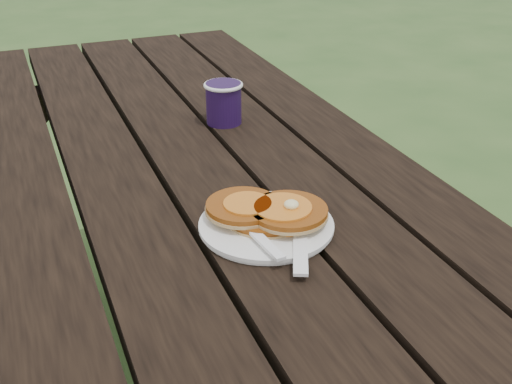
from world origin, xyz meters
name	(u,v)px	position (x,y,z in m)	size (l,w,h in m)	color
picnic_table	(200,319)	(0.00, 0.00, 0.37)	(1.36, 1.80, 0.75)	black
plate	(266,226)	(0.03, -0.29, 0.76)	(0.20, 0.20, 0.01)	white
pancake_stack	(267,211)	(0.03, -0.28, 0.77)	(0.17, 0.15, 0.04)	#88420F
knife	(300,239)	(0.05, -0.35, 0.76)	(0.02, 0.18, 0.01)	white
fork	(262,240)	(0.00, -0.34, 0.77)	(0.03, 0.16, 0.01)	white
coffee_cup	(224,100)	(0.11, 0.14, 0.80)	(0.08, 0.08, 0.09)	#1F0D37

